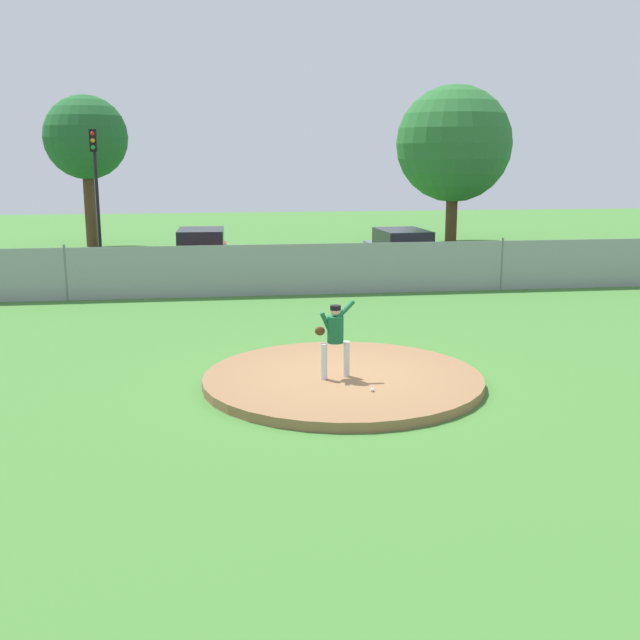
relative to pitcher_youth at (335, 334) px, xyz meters
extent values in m
plane|color=#427A33|center=(0.19, 6.15, -1.09)|extent=(80.00, 80.00, 0.00)
cube|color=#2B2B2D|center=(0.19, 14.65, -1.08)|extent=(44.00, 7.00, 0.01)
cylinder|color=olive|center=(0.19, 0.15, -0.99)|extent=(5.61, 5.61, 0.19)
cylinder|color=silver|center=(-0.22, -0.07, -0.54)|extent=(0.13, 0.13, 0.71)
cylinder|color=silver|center=(0.25, 0.07, -0.54)|extent=(0.13, 0.13, 0.71)
cylinder|color=#145933|center=(0.01, 0.00, 0.08)|extent=(0.32, 0.32, 0.53)
cylinder|color=#145933|center=(0.19, 0.00, 0.45)|extent=(0.46, 0.21, 0.41)
cylinder|color=#145933|center=(-0.17, 0.00, 0.22)|extent=(0.29, 0.17, 0.46)
ellipsoid|color=#4C2D14|center=(-0.29, 0.05, 0.05)|extent=(0.20, 0.12, 0.18)
sphere|color=tan|center=(0.01, 0.00, 0.45)|extent=(0.20, 0.20, 0.20)
cylinder|color=black|center=(0.01, 0.00, 0.52)|extent=(0.21, 0.21, 0.09)
sphere|color=white|center=(0.56, -1.01, -0.86)|extent=(0.07, 0.07, 0.07)
cube|color=gray|center=(0.19, 10.15, -0.25)|extent=(35.53, 0.03, 1.67)
cylinder|color=slate|center=(-6.92, 10.15, -0.20)|extent=(0.07, 0.07, 1.77)
cylinder|color=slate|center=(7.30, 10.15, -0.20)|extent=(0.07, 0.07, 1.77)
cube|color=#A81919|center=(-2.79, 15.10, -0.42)|extent=(1.99, 4.28, 0.69)
cube|color=black|center=(-2.79, 15.10, 0.28)|extent=(1.78, 2.38, 0.70)
cylinder|color=black|center=(-2.74, 16.40, -0.77)|extent=(1.93, 0.70, 0.64)
cylinder|color=black|center=(-2.83, 13.79, -0.77)|extent=(1.93, 0.70, 0.64)
cube|color=slate|center=(4.94, 14.54, -0.42)|extent=(2.20, 4.68, 0.68)
cube|color=black|center=(4.94, 14.54, 0.24)|extent=(1.91, 2.62, 0.65)
cylinder|color=black|center=(4.84, 15.95, -0.77)|extent=(1.99, 0.77, 0.64)
cylinder|color=black|center=(5.04, 13.13, -0.77)|extent=(1.99, 0.77, 0.64)
cone|color=orange|center=(-8.48, 17.21, -0.80)|extent=(0.32, 0.32, 0.55)
cube|color=black|center=(-8.48, 17.21, -1.06)|extent=(0.40, 0.40, 0.03)
cylinder|color=black|center=(-7.06, 18.76, 1.66)|extent=(0.14, 0.14, 5.49)
cube|color=black|center=(-7.06, 18.58, 3.95)|extent=(0.28, 0.24, 0.90)
sphere|color=red|center=(-7.06, 18.46, 4.22)|extent=(0.18, 0.18, 0.18)
sphere|color=orange|center=(-7.06, 18.46, 3.95)|extent=(0.18, 0.18, 0.18)
sphere|color=green|center=(-7.06, 18.46, 3.68)|extent=(0.18, 0.18, 0.18)
cylinder|color=#4C331E|center=(-8.29, 24.80, 0.85)|extent=(0.55, 0.55, 3.88)
sphere|color=#215E2B|center=(-8.29, 24.80, 4.20)|extent=(4.01, 4.01, 4.01)
cylinder|color=#4C331E|center=(9.80, 23.84, 0.40)|extent=(0.59, 0.59, 2.96)
sphere|color=#2A6C2F|center=(9.80, 23.84, 3.91)|extent=(5.81, 5.81, 5.81)
camera|label=1|loc=(-2.29, -14.47, 3.46)|focal=43.14mm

